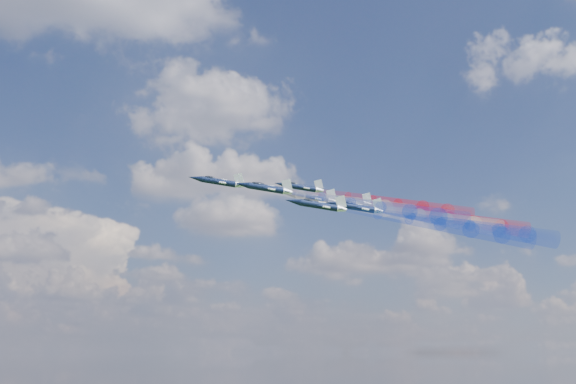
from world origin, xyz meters
name	(u,v)px	position (x,y,z in m)	size (l,w,h in m)	color
jet_lead	(219,182)	(-28.01, -0.26, 176.82)	(11.03, 13.79, 3.68)	black
trail_lead	(329,200)	(-1.76, -4.70, 172.91)	(4.60, 41.63, 4.60)	white
jet_inner_left	(266,188)	(-18.42, -9.56, 173.73)	(11.03, 13.79, 3.68)	black
trail_inner_left	(380,207)	(7.83, -14.00, 169.82)	(4.60, 41.63, 4.60)	blue
jet_inner_right	(268,188)	(-13.72, 9.08, 178.25)	(11.03, 13.79, 3.68)	black
trail_inner_right	(370,204)	(12.53, 4.65, 174.34)	(4.60, 41.63, 4.60)	red
jet_outer_left	(319,205)	(-9.35, -21.27, 167.84)	(11.03, 13.79, 3.68)	black
trail_outer_left	(440,225)	(16.90, -25.71, 163.93)	(4.60, 41.63, 4.60)	blue
jet_center_third	(312,198)	(-5.38, -2.37, 173.66)	(11.03, 13.79, 3.68)	black
trail_center_third	(419,215)	(20.87, -6.80, 169.75)	(4.60, 41.63, 4.60)	white
jet_outer_right	(301,187)	(-3.00, 15.97, 180.54)	(11.03, 13.79, 3.68)	black
trail_outer_right	(398,203)	(23.25, 11.53, 176.63)	(4.60, 41.63, 4.60)	red
jet_rear_left	(357,207)	(2.34, -13.21, 169.53)	(11.03, 13.79, 3.68)	black
trail_rear_left	(470,226)	(28.59, -17.65, 165.62)	(4.60, 41.63, 4.60)	blue
jet_rear_right	(348,201)	(6.50, 4.56, 174.89)	(11.03, 13.79, 3.68)	black
trail_rear_right	(450,218)	(32.75, 0.12, 170.98)	(4.60, 41.63, 4.60)	red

